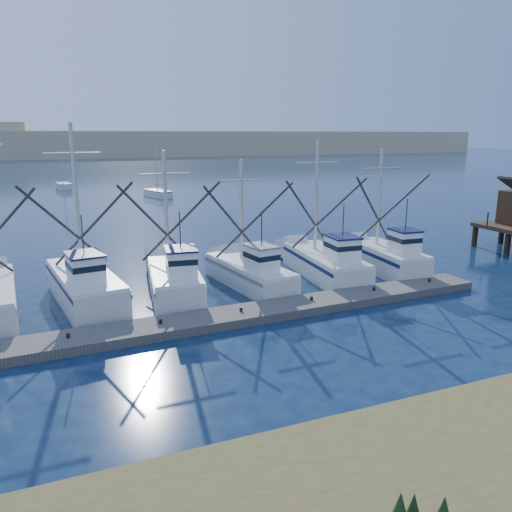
% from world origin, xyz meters
% --- Properties ---
extents(ground, '(500.00, 500.00, 0.00)m').
position_xyz_m(ground, '(0.00, 0.00, 0.00)').
color(ground, '#0C1A37').
rests_on(ground, ground).
extents(floating_dock, '(32.57, 3.47, 0.43)m').
position_xyz_m(floating_dock, '(-6.81, 6.53, 0.22)').
color(floating_dock, '#56524D').
rests_on(floating_dock, ground).
extents(dune_ridge, '(360.00, 60.00, 10.00)m').
position_xyz_m(dune_ridge, '(0.00, 210.00, 5.00)').
color(dune_ridge, tan).
rests_on(dune_ridge, ground).
extents(trawler_fleet, '(30.62, 8.39, 10.06)m').
position_xyz_m(trawler_fleet, '(-7.13, 11.45, 0.98)').
color(trawler_fleet, silver).
rests_on(trawler_fleet, ground).
extents(sailboat_near, '(3.34, 5.80, 8.10)m').
position_xyz_m(sailboat_near, '(1.20, 57.34, 0.49)').
color(sailboat_near, silver).
rests_on(sailboat_near, ground).
extents(sailboat_far, '(2.57, 5.00, 8.10)m').
position_xyz_m(sailboat_far, '(-11.15, 73.96, 0.50)').
color(sailboat_far, silver).
rests_on(sailboat_far, ground).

